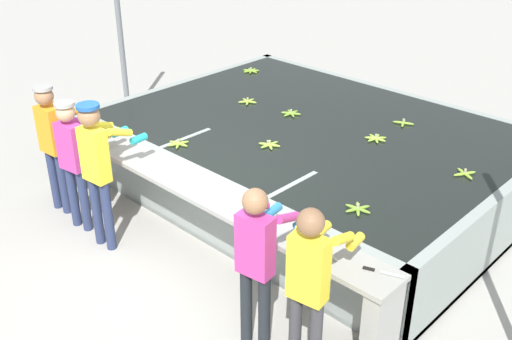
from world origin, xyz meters
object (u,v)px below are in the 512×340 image
object	(u,v)px
banana_bunch_ledge_0	(249,218)
banana_bunch_floating_8	(251,71)
banana_bunch_floating_2	(465,174)
banana_bunch_floating_1	(291,113)
banana_bunch_floating_4	(376,138)
banana_bunch_floating_5	(178,144)
support_post_left	(120,28)
worker_1	(74,153)
banana_bunch_floating_7	(403,123)
worker_0	(53,137)
banana_bunch_floating_0	(358,209)
knife_1	(322,248)
knife_0	(377,271)
worker_4	(310,279)
banana_bunch_ledge_1	(79,126)
worker_2	(98,162)
worker_3	(257,255)
banana_bunch_floating_3	(248,101)
banana_bunch_floating_6	(269,145)

from	to	relation	value
banana_bunch_ledge_0	banana_bunch_floating_8	bearing A→B (deg)	134.07
banana_bunch_floating_2	banana_bunch_floating_1	bearing A→B (deg)	179.48
banana_bunch_floating_4	banana_bunch_floating_5	world-z (taller)	same
banana_bunch_floating_2	support_post_left	distance (m)	5.97
worker_1	banana_bunch_floating_7	bearing A→B (deg)	58.19
worker_1	banana_bunch_floating_1	world-z (taller)	worker_1
banana_bunch_floating_5	banana_bunch_floating_7	bearing A→B (deg)	56.57
banana_bunch_ledge_0	banana_bunch_floating_1	bearing A→B (deg)	122.52
worker_0	banana_bunch_floating_4	xyz separation A→B (m)	(2.78, 2.84, -0.08)
banana_bunch_floating_0	knife_1	world-z (taller)	banana_bunch_floating_0
worker_1	knife_0	xyz separation A→B (m)	(3.76, 0.61, -0.06)
worker_1	worker_4	xyz separation A→B (m)	(3.48, 0.06, 0.02)
banana_bunch_floating_0	banana_bunch_floating_7	size ratio (longest dim) A/B	1.05
worker_1	worker_4	world-z (taller)	worker_4
banana_bunch_ledge_1	support_post_left	bearing A→B (deg)	131.93
banana_bunch_floating_1	knife_1	xyz separation A→B (m)	(2.31, -2.24, -0.01)
banana_bunch_floating_8	knife_1	distance (m)	5.14
worker_4	banana_bunch_floating_1	distance (m)	3.75
banana_bunch_floating_4	banana_bunch_floating_8	world-z (taller)	same
worker_0	banana_bunch_floating_5	distance (m)	1.53
banana_bunch_floating_1	banana_bunch_floating_7	bearing A→B (deg)	30.80
banana_bunch_floating_4	banana_bunch_floating_7	distance (m)	0.67
worker_2	banana_bunch_ledge_1	size ratio (longest dim) A/B	6.26
worker_4	banana_bunch_ledge_1	bearing A→B (deg)	173.59
worker_0	banana_bunch_floating_4	distance (m)	3.97
worker_1	worker_3	distance (m)	2.93
banana_bunch_floating_3	knife_0	size ratio (longest dim) A/B	0.82
banana_bunch_floating_8	banana_bunch_floating_4	bearing A→B (deg)	-16.09
worker_0	banana_bunch_floating_7	bearing A→B (deg)	51.90
banana_bunch_floating_8	banana_bunch_floating_1	bearing A→B (deg)	-29.56
worker_1	banana_bunch_floating_2	xyz separation A→B (m)	(3.47, 2.77, -0.05)
worker_1	banana_bunch_floating_6	size ratio (longest dim) A/B	5.77
banana_bunch_floating_8	knife_0	xyz separation A→B (m)	(4.56, -3.16, -0.01)
knife_0	banana_bunch_ledge_0	bearing A→B (deg)	-173.69
banana_bunch_floating_7	banana_bunch_ledge_0	bearing A→B (deg)	-86.41
banana_bunch_floating_1	banana_bunch_ledge_1	bearing A→B (deg)	-126.77
banana_bunch_floating_2	banana_bunch_floating_7	bearing A→B (deg)	147.87
worker_1	knife_1	xyz separation A→B (m)	(3.22, 0.55, -0.06)
worker_1	support_post_left	size ratio (longest dim) A/B	0.51
worker_3	banana_bunch_floating_8	world-z (taller)	worker_3
knife_1	knife_0	bearing A→B (deg)	6.20
banana_bunch_floating_3	banana_bunch_ledge_0	bearing A→B (deg)	-45.15
worker_3	banana_bunch_floating_0	xyz separation A→B (m)	(0.13, 1.31, -0.05)
banana_bunch_floating_5	banana_bunch_floating_6	xyz separation A→B (m)	(0.83, 0.75, 0.00)
banana_bunch_floating_0	support_post_left	bearing A→B (deg)	168.96
banana_bunch_ledge_1	support_post_left	size ratio (longest dim) A/B	0.09
worker_1	knife_0	world-z (taller)	worker_1
worker_1	banana_bunch_floating_8	bearing A→B (deg)	101.95
worker_4	banana_bunch_floating_3	world-z (taller)	worker_4
support_post_left	knife_0	bearing A→B (deg)	-16.10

